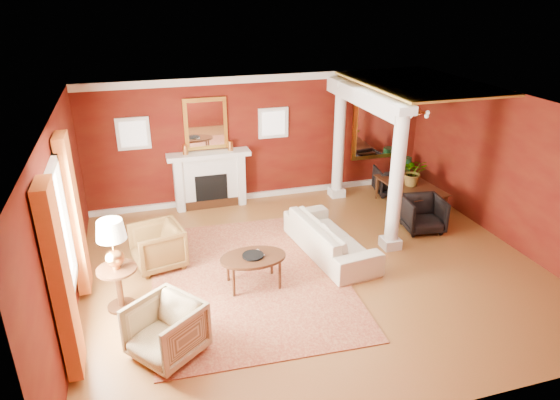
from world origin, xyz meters
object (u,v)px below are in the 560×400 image
object	(u,v)px
armchair_stripe	(166,328)
dining_table	(411,189)
sofa	(330,232)
side_table	(114,250)
armchair_leopard	(157,245)
coffee_table	(253,259)

from	to	relation	value
armchair_stripe	dining_table	bearing A→B (deg)	83.16
sofa	side_table	xyz separation A→B (m)	(-3.82, -0.68, 0.58)
side_table	dining_table	bearing A→B (deg)	18.09
dining_table	armchair_leopard	bearing A→B (deg)	95.94
armchair_leopard	armchair_stripe	distance (m)	2.45
armchair_stripe	dining_table	world-z (taller)	dining_table
coffee_table	dining_table	xyz separation A→B (m)	(4.18, 2.06, -0.04)
armchair_stripe	coffee_table	world-z (taller)	armchair_stripe
sofa	coffee_table	size ratio (longest dim) A/B	2.08
sofa	side_table	distance (m)	3.92
armchair_leopard	side_table	world-z (taller)	side_table
side_table	coffee_table	bearing A→B (deg)	0.21
armchair_leopard	dining_table	xyz separation A→B (m)	(5.67, 0.95, 0.03)
armchair_stripe	side_table	xyz separation A→B (m)	(-0.61, 1.33, 0.59)
armchair_stripe	sofa	bearing A→B (deg)	84.49
sofa	side_table	bearing A→B (deg)	93.33
armchair_stripe	dining_table	size ratio (longest dim) A/B	0.53
armchair_leopard	armchair_stripe	xyz separation A→B (m)	(-0.06, -2.45, 0.01)
armchair_leopard	armchair_stripe	size ratio (longest dim) A/B	0.98
coffee_table	armchair_leopard	bearing A→B (deg)	143.28
armchair_stripe	side_table	bearing A→B (deg)	166.94
armchair_stripe	coffee_table	distance (m)	2.05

